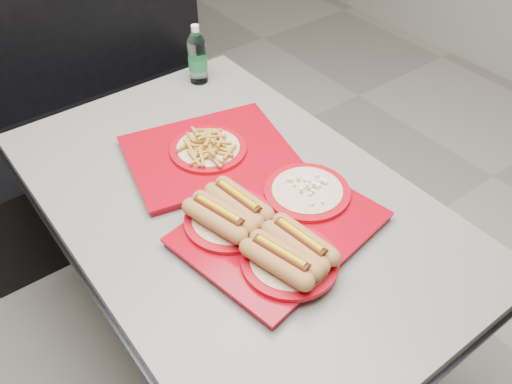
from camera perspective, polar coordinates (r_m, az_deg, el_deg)
ground at (r=2.12m, az=-1.87°, el=-15.54°), size 6.00×6.00×0.00m
diner_table at (r=1.65m, az=-2.31°, el=-4.65°), size 0.92×1.42×0.75m
booth_bench at (r=2.54m, az=-16.73°, el=7.12°), size 1.30×0.57×1.35m
tray_near at (r=1.40m, az=1.88°, el=-3.55°), size 0.55×0.46×0.11m
tray_far at (r=1.66m, az=-5.03°, el=4.35°), size 0.55×0.47×0.09m
water_bottle at (r=2.01m, az=-6.18°, el=13.87°), size 0.07×0.07×0.22m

